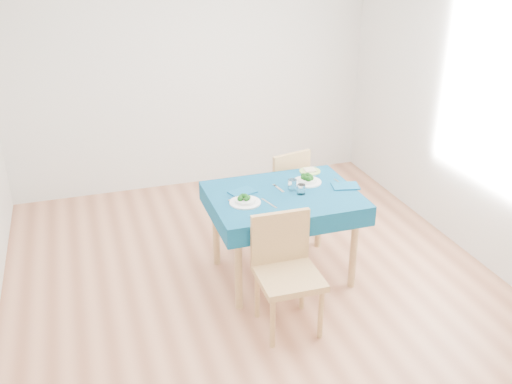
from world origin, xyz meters
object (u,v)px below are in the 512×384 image
object	(u,v)px
chair_near	(289,263)
chair_far	(280,183)
bowl_far	(307,179)
table	(283,235)
side_plate	(310,171)
bowl_near	(245,199)

from	to	relation	value
chair_near	chair_far	distance (m)	1.52
chair_near	bowl_far	bearing A→B (deg)	61.16
table	side_plate	distance (m)	0.65
table	bowl_near	size ratio (longest dim) A/B	4.80
chair_far	bowl_far	world-z (taller)	chair_far
table	bowl_far	world-z (taller)	bowl_far
chair_far	bowl_near	bearing A→B (deg)	40.50
table	side_plate	bearing A→B (deg)	43.13
chair_near	bowl_near	distance (m)	0.66
bowl_near	bowl_far	xyz separation A→B (m)	(0.61, 0.22, -0.00)
table	chair_near	world-z (taller)	chair_near
table	chair_far	bearing A→B (deg)	71.09
bowl_near	chair_near	bearing A→B (deg)	-77.08
bowl_near	side_plate	bearing A→B (deg)	30.59
chair_near	chair_far	world-z (taller)	chair_near
bowl_near	bowl_far	size ratio (longest dim) A/B	1.02
table	bowl_far	distance (m)	0.51
chair_far	side_plate	xyz separation A→B (m)	(0.12, -0.41, 0.27)
table	side_plate	size ratio (longest dim) A/B	6.36
bowl_near	table	bearing A→B (deg)	11.84
chair_far	chair_near	bearing A→B (deg)	58.32
table	bowl_far	xyz separation A→B (m)	(0.26, 0.15, 0.42)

